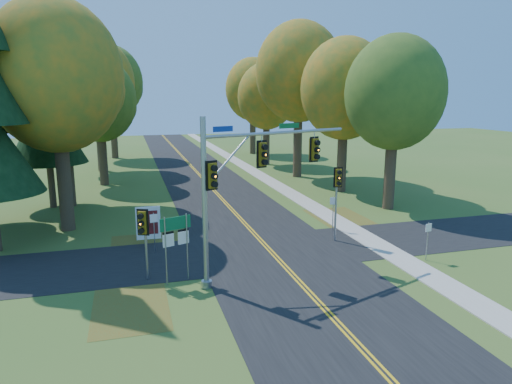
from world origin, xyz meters
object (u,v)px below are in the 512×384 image
object	(u,v)px
traffic_mast	(245,176)
info_kiosk	(148,223)
route_sign_cluster	(176,235)
east_signal_pole	(338,186)

from	to	relation	value
traffic_mast	info_kiosk	bearing A→B (deg)	99.55
traffic_mast	route_sign_cluster	bearing A→B (deg)	154.50
traffic_mast	route_sign_cluster	size ratio (longest dim) A/B	2.48
traffic_mast	info_kiosk	xyz separation A→B (m)	(-4.09, 7.24, -3.88)
east_signal_pole	info_kiosk	bearing A→B (deg)	171.46
east_signal_pole	info_kiosk	distance (m)	11.32
east_signal_pole	info_kiosk	world-z (taller)	east_signal_pole
east_signal_pole	route_sign_cluster	world-z (taller)	east_signal_pole
east_signal_pole	route_sign_cluster	distance (m)	10.21
traffic_mast	route_sign_cluster	distance (m)	4.10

